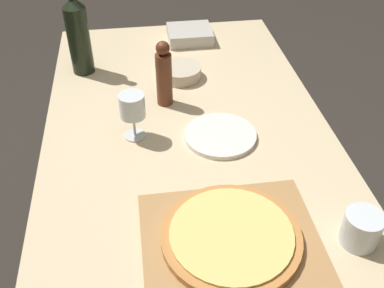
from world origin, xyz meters
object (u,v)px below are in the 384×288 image
at_px(wine_bottle, 78,34).
at_px(pizza, 231,236).
at_px(pepper_mill, 164,75).
at_px(small_bowl, 181,72).
at_px(wine_glass, 132,107).

bearing_deg(wine_bottle, pizza, -66.78).
relative_size(wine_bottle, pepper_mill, 1.64).
height_order(pepper_mill, small_bowl, pepper_mill).
relative_size(pepper_mill, small_bowl, 1.51).
distance_m(pizza, wine_bottle, 0.92).
bearing_deg(wine_glass, pepper_mill, 57.25).
height_order(pizza, pepper_mill, pepper_mill).
xyz_separation_m(pepper_mill, wine_glass, (-0.10, -0.16, -0.00)).
relative_size(pizza, small_bowl, 2.19).
height_order(pizza, small_bowl, same).
distance_m(pizza, small_bowl, 0.75).
height_order(pizza, wine_glass, wine_glass).
xyz_separation_m(pizza, small_bowl, (-0.02, 0.74, -0.01)).
distance_m(pizza, wine_glass, 0.48).
relative_size(pizza, pepper_mill, 1.45).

